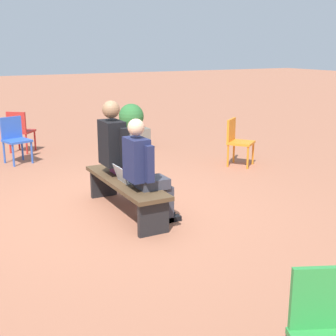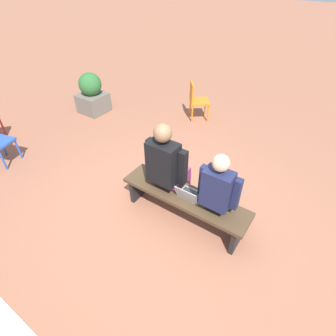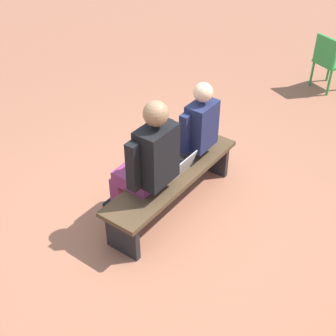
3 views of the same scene
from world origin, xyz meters
name	(u,v)px [view 3 (image 3 of 3)]	position (x,y,z in m)	size (l,w,h in m)	color
ground_plane	(171,221)	(0.00, 0.00, 0.00)	(60.00, 60.00, 0.00)	#9E6047
bench	(173,181)	(-0.19, -0.11, 0.35)	(1.80, 0.44, 0.45)	#4C3823
person_student	(193,132)	(-0.64, -0.18, 0.70)	(0.51, 0.65, 1.29)	#383842
person_adult	(147,162)	(0.13, -0.19, 0.75)	(0.59, 0.75, 1.43)	#7F2D5B
laptop	(178,166)	(-0.27, -0.10, 0.50)	(0.32, 0.29, 0.21)	#9EA0A5
plastic_chair_near_bench_right	(329,59)	(-3.80, 0.14, 0.48)	(0.55, 0.55, 0.84)	#2D893D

